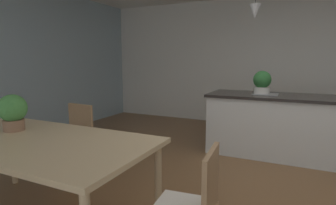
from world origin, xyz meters
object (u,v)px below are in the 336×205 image
at_px(dining_table, 34,146).
at_px(potted_plant_on_table, 13,111).
at_px(kitchen_island, 276,124).
at_px(potted_plant_on_island, 262,82).
at_px(chair_far_left, 73,138).

bearing_deg(dining_table, potted_plant_on_table, 164.72).
xyz_separation_m(kitchen_island, potted_plant_on_table, (-2.08, -2.66, 0.48)).
distance_m(dining_table, potted_plant_on_island, 3.15).
xyz_separation_m(dining_table, potted_plant_on_island, (1.46, 2.77, 0.38)).
height_order(kitchen_island, potted_plant_on_island, potted_plant_on_island).
bearing_deg(kitchen_island, potted_plant_on_island, 180.00).
distance_m(kitchen_island, potted_plant_on_table, 3.41).
xyz_separation_m(chair_far_left, potted_plant_on_table, (0.06, -0.78, 0.47)).
distance_m(dining_table, potted_plant_on_table, 0.48).
distance_m(dining_table, kitchen_island, 3.25).
height_order(dining_table, potted_plant_on_table, potted_plant_on_table).
height_order(potted_plant_on_island, potted_plant_on_table, potted_plant_on_island).
relative_size(chair_far_left, kitchen_island, 0.44).
xyz_separation_m(dining_table, kitchen_island, (1.69, 2.77, -0.24)).
bearing_deg(potted_plant_on_table, chair_far_left, 94.36).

